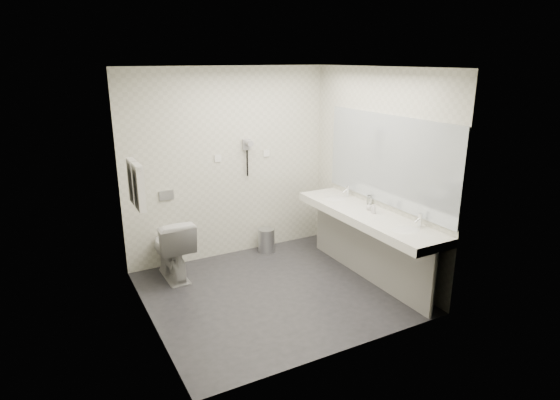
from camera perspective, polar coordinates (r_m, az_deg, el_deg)
floor at (r=5.50m, az=-0.65°, el=-11.16°), size 2.80×2.80×0.00m
ceiling at (r=4.85m, az=-0.75°, el=15.90°), size 2.80×2.80×0.00m
wall_back at (r=6.18m, az=-6.31°, el=4.33°), size 2.80×0.00×2.80m
wall_front at (r=3.97m, az=8.02°, el=-2.92°), size 2.80×0.00×2.80m
wall_left at (r=4.58m, az=-16.42°, el=-0.77°), size 0.00×2.60×2.60m
wall_right at (r=5.79m, az=11.70°, el=3.22°), size 0.00×2.60×2.60m
vanity_counter at (r=5.60m, az=10.56°, el=-1.99°), size 0.55×2.20×0.10m
vanity_panel at (r=5.76m, az=10.52°, el=-5.95°), size 0.03×2.15×0.75m
vanity_post_near at (r=5.09m, az=18.16°, el=-9.73°), size 0.06×0.06×0.75m
vanity_post_far at (r=6.56m, az=5.09°, el=-2.85°), size 0.06×0.06×0.75m
mirror at (r=5.59m, az=13.01°, el=4.75°), size 0.02×2.20×1.05m
basin_near at (r=5.13m, az=15.09°, el=-3.67°), size 0.40×0.31×0.05m
basin_far at (r=6.08m, az=6.77°, el=0.06°), size 0.40×0.31×0.05m
faucet_near at (r=5.23m, az=16.73°, el=-2.36°), size 0.04×0.04×0.15m
faucet_far at (r=6.16m, az=8.29°, el=1.11°), size 0.04×0.04×0.15m
soap_bottle_a at (r=5.57m, az=11.33°, el=-1.03°), size 0.07×0.07×0.10m
soap_bottle_b at (r=5.66m, az=10.86°, el=-0.75°), size 0.10×0.10×0.09m
soap_bottle_c at (r=5.54m, az=11.43°, el=-1.07°), size 0.05×0.05×0.11m
glass_left at (r=5.88m, az=10.86°, el=0.02°), size 0.07×0.07×0.11m
toilet at (r=5.84m, az=-13.07°, el=-5.70°), size 0.44×0.76×0.77m
flush_plate at (r=5.98m, az=-13.71°, el=0.56°), size 0.18×0.02×0.12m
pedal_bin at (r=6.50m, az=-1.68°, el=-5.00°), size 0.28×0.28×0.32m
bin_lid at (r=6.44m, az=-1.69°, el=-3.63°), size 0.23×0.23×0.02m
towel_rail at (r=5.04m, az=-17.50°, el=4.26°), size 0.02×0.62×0.02m
towel_near at (r=4.96m, az=-16.85°, el=1.49°), size 0.07×0.24×0.48m
towel_far at (r=5.22m, az=-17.49°, el=2.20°), size 0.07×0.24×0.48m
dryer_cradle at (r=6.20m, az=-4.12°, el=6.79°), size 0.10×0.04×0.14m
dryer_barrel at (r=6.13m, az=-3.85°, el=6.97°), size 0.08×0.14×0.08m
dryer_cord at (r=6.23m, az=-4.01°, el=4.50°), size 0.02×0.02×0.35m
switch_plate_a at (r=6.09m, az=-7.60°, el=5.07°), size 0.09×0.02×0.09m
switch_plate_b at (r=6.37m, az=-1.68°, el=5.73°), size 0.09×0.02×0.09m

